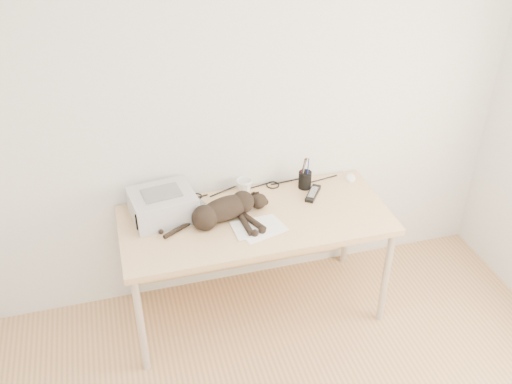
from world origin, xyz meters
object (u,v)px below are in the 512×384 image
object	(u,v)px
desk	(252,227)
pen_cup	(305,180)
printer	(163,205)
mug	(244,186)
cat	(223,211)
mouse	(351,176)

from	to	relation	value
desk	pen_cup	xyz separation A→B (m)	(0.39, 0.15, 0.19)
printer	mug	distance (m)	0.54
cat	mug	distance (m)	0.33
desk	mouse	world-z (taller)	mouse
cat	mug	world-z (taller)	cat
printer	cat	size ratio (longest dim) A/B	0.59
desk	cat	size ratio (longest dim) A/B	2.38
pen_cup	mouse	bearing A→B (deg)	3.65
printer	mouse	xyz separation A→B (m)	(1.24, 0.10, -0.07)
printer	cat	distance (m)	0.36
desk	mouse	bearing A→B (deg)	13.41
cat	mug	bearing A→B (deg)	36.18
cat	pen_cup	distance (m)	0.62
desk	printer	size ratio (longest dim) A/B	4.00
cat	desk	bearing A→B (deg)	2.04
desk	mouse	xyz separation A→B (m)	(0.72, 0.17, 0.15)
desk	mug	world-z (taller)	mug
printer	pen_cup	distance (m)	0.92
desk	mouse	size ratio (longest dim) A/B	14.63
desk	mouse	distance (m)	0.76
cat	mouse	bearing A→B (deg)	-2.04
pen_cup	mouse	distance (m)	0.33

